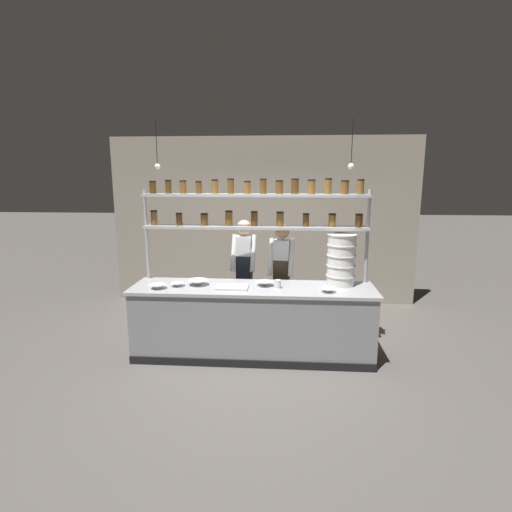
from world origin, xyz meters
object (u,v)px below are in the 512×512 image
object	(u,v)px
serving_cup_front	(278,284)
spice_shelf_unit	(256,212)
container_stack	(341,260)
prep_bowl_near_right	(177,285)
chef_center	(281,273)
prep_bowl_near_left	(328,290)
prep_bowl_center_front	(198,282)
chef_left	(244,268)
prep_bowl_far_left	(158,287)
cutting_board	(232,287)
prep_bowl_center_back	(265,284)

from	to	relation	value
serving_cup_front	spice_shelf_unit	bearing A→B (deg)	129.29
container_stack	serving_cup_front	xyz separation A→B (m)	(-0.80, -0.21, -0.28)
prep_bowl_near_right	serving_cup_front	size ratio (longest dim) A/B	1.65
chef_center	prep_bowl_near_left	bearing A→B (deg)	-48.58
prep_bowl_center_front	prep_bowl_near_left	bearing A→B (deg)	-7.00
container_stack	chef_left	bearing A→B (deg)	153.30
chef_left	prep_bowl_far_left	distance (m)	1.40
spice_shelf_unit	cutting_board	bearing A→B (deg)	-123.61
cutting_board	prep_bowl_near_right	size ratio (longest dim) A/B	2.33
serving_cup_front	chef_left	bearing A→B (deg)	120.52
container_stack	prep_bowl_center_front	distance (m)	1.85
chef_left	prep_bowl_near_left	xyz separation A→B (m)	(1.12, -1.01, -0.02)
prep_bowl_center_front	container_stack	bearing A→B (deg)	4.67
spice_shelf_unit	cutting_board	xyz separation A→B (m)	(-0.27, -0.41, -0.90)
chef_left	prep_bowl_near_left	size ratio (longest dim) A/B	9.55
chef_left	chef_center	world-z (taller)	chef_left
spice_shelf_unit	chef_left	distance (m)	1.02
prep_bowl_center_front	prep_bowl_near_right	distance (m)	0.26
chef_left	prep_bowl_far_left	xyz separation A→B (m)	(-0.98, -1.00, -0.02)
prep_bowl_far_left	spice_shelf_unit	bearing A→B (deg)	22.87
chef_center	prep_bowl_center_front	distance (m)	1.25
spice_shelf_unit	serving_cup_front	world-z (taller)	spice_shelf_unit
spice_shelf_unit	cutting_board	distance (m)	1.02
cutting_board	prep_bowl_center_back	xyz separation A→B (m)	(0.40, 0.13, 0.02)
chef_center	container_stack	bearing A→B (deg)	-26.11
prep_bowl_center_front	prep_bowl_near_right	world-z (taller)	prep_bowl_center_front
container_stack	prep_bowl_center_back	size ratio (longest dim) A/B	2.99
chef_center	cutting_board	bearing A→B (deg)	-120.49
chef_center	serving_cup_front	size ratio (longest dim) A/B	15.75
chef_center	prep_bowl_far_left	world-z (taller)	chef_center
chef_left	prep_bowl_center_front	xyz separation A→B (m)	(-0.52, -0.81, -0.01)
cutting_board	prep_bowl_near_right	xyz separation A→B (m)	(-0.70, 0.03, 0.01)
chef_center	prep_bowl_center_back	distance (m)	0.66
cutting_board	prep_bowl_far_left	world-z (taller)	prep_bowl_far_left
container_stack	prep_bowl_near_right	xyz separation A→B (m)	(-2.07, -0.22, -0.31)
prep_bowl_near_left	chef_center	bearing A→B (deg)	123.53
prep_bowl_near_left	prep_bowl_near_right	size ratio (longest dim) A/B	1.02
prep_bowl_near_left	serving_cup_front	distance (m)	0.62
chef_left	cutting_board	distance (m)	0.91
cutting_board	prep_bowl_near_right	bearing A→B (deg)	177.51
cutting_board	prep_bowl_near_left	world-z (taller)	prep_bowl_near_left
chef_center	serving_cup_front	distance (m)	0.72
prep_bowl_far_left	serving_cup_front	bearing A→B (deg)	5.21
chef_left	prep_bowl_near_right	bearing A→B (deg)	-124.98
spice_shelf_unit	chef_center	world-z (taller)	spice_shelf_unit
prep_bowl_near_right	cutting_board	bearing A→B (deg)	-2.49
container_stack	prep_bowl_near_left	world-z (taller)	container_stack
container_stack	prep_bowl_near_left	size ratio (longest dim) A/B	3.75
container_stack	serving_cup_front	bearing A→B (deg)	-165.18
cutting_board	prep_bowl_near_left	xyz separation A→B (m)	(1.18, -0.10, 0.01)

